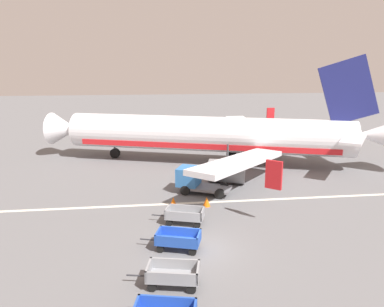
{
  "coord_description": "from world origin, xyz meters",
  "views": [
    {
      "loc": [
        -2.8,
        -19.47,
        10.5
      ],
      "look_at": [
        1.08,
        11.99,
        2.8
      ],
      "focal_mm": 34.94,
      "sensor_mm": 36.0,
      "label": 1
    }
  ],
  "objects": [
    {
      "name": "airplane",
      "position": [
        4.51,
        18.83,
        3.05
      ],
      "size": [
        36.74,
        29.87,
        11.34
      ],
      "color": "silver",
      "rests_on": "ground"
    },
    {
      "name": "baggage_cart_third_in_row",
      "position": [
        -1.19,
        0.2,
        0.6
      ],
      "size": [
        3.61,
        2.08,
        1.07
      ],
      "color": "#234CB2",
      "rests_on": "ground"
    },
    {
      "name": "apron_stripe",
      "position": [
        0.0,
        7.37,
        0.01
      ],
      "size": [
        120.0,
        0.36,
        0.01
      ],
      "primitive_type": "cube",
      "color": "silver",
      "rests_on": "ground"
    },
    {
      "name": "baggage_cart_second_in_row",
      "position": [
        -1.75,
        -3.4,
        0.6
      ],
      "size": [
        3.63,
        1.89,
        1.07
      ],
      "color": "gray",
      "rests_on": "ground"
    },
    {
      "name": "ground_plane",
      "position": [
        0.0,
        0.0,
        0.0
      ],
      "size": [
        220.0,
        220.0,
        0.0
      ],
      "primitive_type": "plane",
      "color": "slate"
    },
    {
      "name": "service_truck_beside_carts",
      "position": [
        0.99,
        9.82,
        1.1
      ],
      "size": [
        4.77,
        3.54,
        2.1
      ],
      "color": "slate",
      "rests_on": "ground"
    },
    {
      "name": "baggage_cart_fourth_in_row",
      "position": [
        -0.44,
        3.7,
        0.6
      ],
      "size": [
        3.61,
        2.09,
        1.07
      ],
      "color": "gray",
      "rests_on": "ground"
    },
    {
      "name": "traffic_cone_near_plane",
      "position": [
        -0.96,
        7.07,
        0.33
      ],
      "size": [
        0.49,
        0.49,
        0.65
      ],
      "primitive_type": "cone",
      "color": "orange",
      "rests_on": "ground"
    },
    {
      "name": "traffic_cone_mid_apron",
      "position": [
        1.52,
        6.59,
        0.37
      ],
      "size": [
        0.56,
        0.56,
        0.73
      ],
      "primitive_type": "cone",
      "color": "orange",
      "rests_on": "ground"
    }
  ]
}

